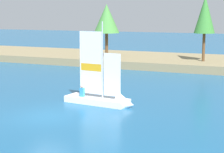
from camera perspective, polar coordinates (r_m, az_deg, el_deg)
ground_plane at (r=22.61m, az=-9.36°, el=-5.82°), size 200.00×200.00×0.00m
shore_bank at (r=45.32m, az=8.17°, el=2.26°), size 80.00×11.57×0.83m
shoreline_tree_left at (r=45.23m, az=-0.80°, el=8.44°), size 2.97×2.97×6.07m
shoreline_tree_midleft at (r=42.08m, az=13.45°, el=8.76°), size 2.17×2.17×6.84m
sailboat at (r=25.06m, az=-0.72°, el=-3.28°), size 4.96×1.83×5.75m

